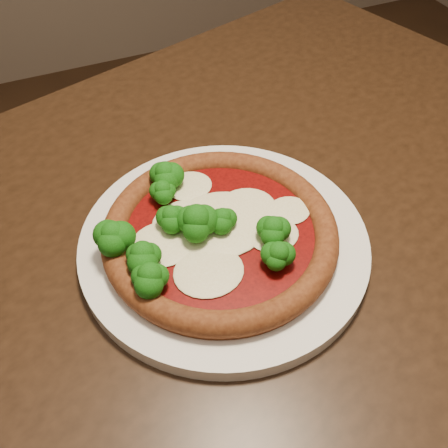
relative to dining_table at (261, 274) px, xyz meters
name	(u,v)px	position (x,y,z in m)	size (l,w,h in m)	color
dining_table	(261,274)	(0.00, 0.00, 0.00)	(1.29, 1.13, 0.75)	black
plate	(224,242)	(-0.06, -0.01, 0.11)	(0.33, 0.33, 0.02)	white
pizza	(214,231)	(-0.07, -0.01, 0.13)	(0.27, 0.26, 0.06)	brown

